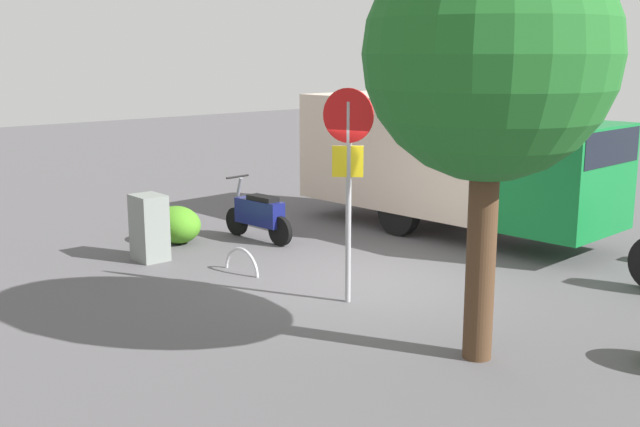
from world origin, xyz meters
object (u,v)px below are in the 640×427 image
Objects in this scene: street_tree at (490,57)px; bike_rack_hoop at (242,272)px; stop_sign at (348,162)px; box_truck_near at (455,157)px; motorcycle at (259,214)px; utility_cabinet at (149,228)px.

street_tree reaches higher than bike_rack_hoop.
stop_sign reaches higher than bike_rack_hoop.
box_truck_near is 4.03m from motorcycle.
utility_cabinet is (6.48, 0.73, -2.93)m from street_tree.
box_truck_near is at bearing -111.00° from utility_cabinet.
motorcycle is at bearing -18.49° from stop_sign.
motorcycle is at bearing -93.36° from utility_cabinet.
box_truck_near reaches higher than utility_cabinet.
motorcycle is 0.37× the size of street_tree.
box_truck_near is 6.09m from utility_cabinet.
street_tree is 7.15m from utility_cabinet.
utility_cabinet is (3.96, 1.00, -1.48)m from stop_sign.
utility_cabinet is (2.15, 5.61, -0.95)m from box_truck_near.
utility_cabinet is at bearing 14.16° from stop_sign.
box_truck_near is 9.89× the size of bike_rack_hoop.
street_tree is (-6.35, 1.54, 2.99)m from motorcycle.
stop_sign is 3.63× the size of bike_rack_hoop.
stop_sign is at bearing 156.57° from motorcycle.
box_truck_near reaches higher than bike_rack_hoop.
street_tree is 4.29× the size of utility_cabinet.
stop_sign is (-1.80, 4.61, 0.53)m from box_truck_near.
bike_rack_hoop is (0.46, 4.88, -1.53)m from box_truck_near.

